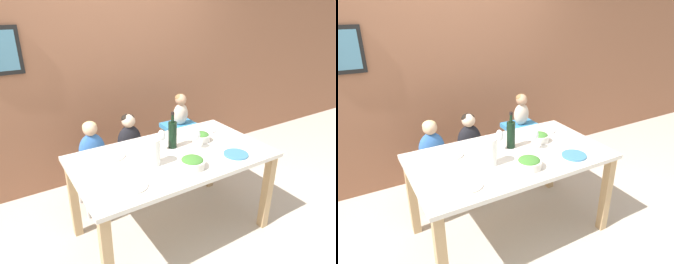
% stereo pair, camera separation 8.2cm
% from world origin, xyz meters
% --- Properties ---
extents(ground_plane, '(14.00, 14.00, 0.00)m').
position_xyz_m(ground_plane, '(0.00, 0.00, 0.00)').
color(ground_plane, '#BCB2A3').
extents(wall_back, '(10.00, 0.09, 2.70)m').
position_xyz_m(wall_back, '(-0.00, 1.29, 1.35)').
color(wall_back, '#8E5B42').
rests_on(wall_back, ground_plane).
extents(dining_table, '(1.63, 0.92, 0.78)m').
position_xyz_m(dining_table, '(0.00, 0.00, 0.68)').
color(dining_table, silver).
rests_on(dining_table, ground_plane).
extents(chair_far_left, '(0.43, 0.38, 0.47)m').
position_xyz_m(chair_far_left, '(-0.46, 0.70, 0.40)').
color(chair_far_left, silver).
rests_on(chair_far_left, ground_plane).
extents(chair_far_center, '(0.43, 0.38, 0.47)m').
position_xyz_m(chair_far_center, '(-0.07, 0.70, 0.40)').
color(chair_far_center, silver).
rests_on(chair_far_center, ground_plane).
extents(chair_right_highchair, '(0.36, 0.32, 0.70)m').
position_xyz_m(chair_right_highchair, '(0.55, 0.70, 0.55)').
color(chair_right_highchair, silver).
rests_on(chair_right_highchair, ground_plane).
extents(person_child_left, '(0.25, 0.16, 0.46)m').
position_xyz_m(person_child_left, '(-0.46, 0.70, 0.69)').
color(person_child_left, '#3366B2').
rests_on(person_child_left, chair_far_left).
extents(person_child_center, '(0.25, 0.16, 0.46)m').
position_xyz_m(person_child_center, '(-0.07, 0.70, 0.69)').
color(person_child_center, black).
rests_on(person_child_center, chair_far_center).
extents(person_baby_right, '(0.18, 0.13, 0.35)m').
position_xyz_m(person_baby_right, '(0.55, 0.70, 0.88)').
color(person_baby_right, beige).
rests_on(person_baby_right, chair_right_highchair).
extents(wine_bottle, '(0.07, 0.07, 0.32)m').
position_xyz_m(wine_bottle, '(0.08, 0.12, 0.91)').
color(wine_bottle, black).
rests_on(wine_bottle, dining_table).
extents(paper_towel_roll, '(0.10, 0.10, 0.22)m').
position_xyz_m(paper_towel_roll, '(-0.21, -0.06, 0.89)').
color(paper_towel_roll, white).
rests_on(paper_towel_roll, dining_table).
extents(wine_glass_near, '(0.07, 0.07, 0.19)m').
position_xyz_m(wine_glass_near, '(0.23, -0.02, 0.91)').
color(wine_glass_near, white).
rests_on(wine_glass_near, dining_table).
extents(wine_glass_far, '(0.07, 0.07, 0.19)m').
position_xyz_m(wine_glass_far, '(-0.04, 0.11, 0.91)').
color(wine_glass_far, white).
rests_on(wine_glass_far, dining_table).
extents(salad_bowl_large, '(0.20, 0.20, 0.09)m').
position_xyz_m(salad_bowl_large, '(0.02, -0.25, 0.82)').
color(salad_bowl_large, silver).
rests_on(salad_bowl_large, dining_table).
extents(salad_bowl_small, '(0.16, 0.16, 0.09)m').
position_xyz_m(salad_bowl_small, '(0.37, 0.10, 0.82)').
color(salad_bowl_small, silver).
rests_on(salad_bowl_small, dining_table).
extents(dinner_plate_front_left, '(0.20, 0.20, 0.01)m').
position_xyz_m(dinner_plate_front_left, '(-0.48, -0.26, 0.79)').
color(dinner_plate_front_left, silver).
rests_on(dinner_plate_front_left, dining_table).
extents(dinner_plate_back_left, '(0.20, 0.20, 0.01)m').
position_xyz_m(dinner_plate_back_left, '(-0.44, 0.22, 0.79)').
color(dinner_plate_back_left, silver).
rests_on(dinner_plate_back_left, dining_table).
extents(dinner_plate_back_right, '(0.20, 0.20, 0.01)m').
position_xyz_m(dinner_plate_back_right, '(0.55, 0.27, 0.79)').
color(dinner_plate_back_right, silver).
rests_on(dinner_plate_back_right, dining_table).
extents(dinner_plate_front_right, '(0.20, 0.20, 0.01)m').
position_xyz_m(dinner_plate_front_right, '(0.45, -0.28, 0.79)').
color(dinner_plate_front_right, teal).
rests_on(dinner_plate_front_right, dining_table).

